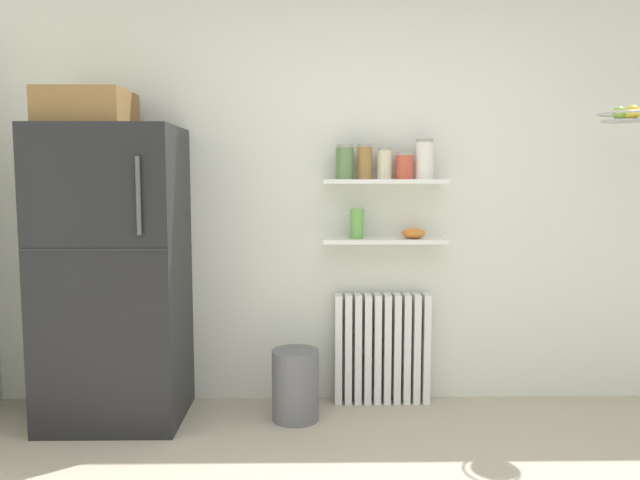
% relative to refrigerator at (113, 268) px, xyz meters
% --- Properties ---
extents(back_wall, '(7.04, 0.10, 2.60)m').
position_rel_refrigerator_xyz_m(back_wall, '(1.38, 0.37, 0.42)').
color(back_wall, silver).
rests_on(back_wall, ground_plane).
extents(refrigerator, '(0.77, 0.66, 1.88)m').
position_rel_refrigerator_xyz_m(refrigerator, '(0.00, 0.00, 0.00)').
color(refrigerator, black).
rests_on(refrigerator, ground_plane).
extents(radiator, '(0.59, 0.12, 0.68)m').
position_rel_refrigerator_xyz_m(radiator, '(1.57, 0.24, -0.54)').
color(radiator, white).
rests_on(radiator, ground_plane).
extents(wall_shelf_lower, '(0.74, 0.22, 0.02)m').
position_rel_refrigerator_xyz_m(wall_shelf_lower, '(1.57, 0.21, 0.13)').
color(wall_shelf_lower, white).
extents(wall_shelf_upper, '(0.74, 0.22, 0.02)m').
position_rel_refrigerator_xyz_m(wall_shelf_upper, '(1.57, 0.21, 0.49)').
color(wall_shelf_upper, white).
extents(storage_jar_0, '(0.11, 0.11, 0.21)m').
position_rel_refrigerator_xyz_m(storage_jar_0, '(1.33, 0.21, 0.60)').
color(storage_jar_0, '#5B7F4C').
rests_on(storage_jar_0, wall_shelf_upper).
extents(storage_jar_1, '(0.09, 0.09, 0.21)m').
position_rel_refrigerator_xyz_m(storage_jar_1, '(1.45, 0.21, 0.60)').
color(storage_jar_1, olive).
rests_on(storage_jar_1, wall_shelf_upper).
extents(storage_jar_2, '(0.09, 0.09, 0.19)m').
position_rel_refrigerator_xyz_m(storage_jar_2, '(1.57, 0.21, 0.59)').
color(storage_jar_2, beige).
rests_on(storage_jar_2, wall_shelf_upper).
extents(storage_jar_3, '(0.11, 0.11, 0.16)m').
position_rel_refrigerator_xyz_m(storage_jar_3, '(1.69, 0.21, 0.58)').
color(storage_jar_3, '#C64C38').
rests_on(storage_jar_3, wall_shelf_upper).
extents(storage_jar_4, '(0.11, 0.11, 0.24)m').
position_rel_refrigerator_xyz_m(storage_jar_4, '(1.81, 0.21, 0.62)').
color(storage_jar_4, silver).
rests_on(storage_jar_4, wall_shelf_upper).
extents(vase, '(0.08, 0.08, 0.18)m').
position_rel_refrigerator_xyz_m(vase, '(1.40, 0.21, 0.24)').
color(vase, '#66A84C').
rests_on(vase, wall_shelf_lower).
extents(shelf_bowl, '(0.14, 0.14, 0.06)m').
position_rel_refrigerator_xyz_m(shelf_bowl, '(1.75, 0.21, 0.18)').
color(shelf_bowl, orange).
rests_on(shelf_bowl, wall_shelf_lower).
extents(trash_bin, '(0.27, 0.27, 0.41)m').
position_rel_refrigerator_xyz_m(trash_bin, '(1.04, -0.04, -0.68)').
color(trash_bin, slate).
rests_on(trash_bin, ground_plane).
extents(hanging_fruit_basket, '(0.27, 0.27, 0.09)m').
position_rel_refrigerator_xyz_m(hanging_fruit_basket, '(2.86, -0.07, 0.86)').
color(hanging_fruit_basket, '#B2B2B7').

